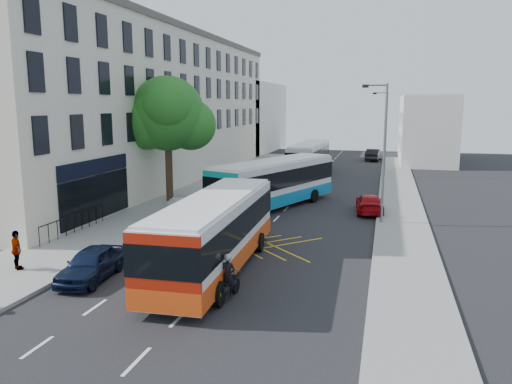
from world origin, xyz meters
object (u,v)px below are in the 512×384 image
Objects in this scene: street_tree at (167,114)px; parked_car_blue at (91,264)px; distant_car_dark at (373,155)px; bus_near at (215,232)px; distant_car_grey at (313,157)px; motorbike at (228,278)px; lamp_near at (383,146)px; red_hatchback at (369,203)px; bus_mid at (274,183)px; parked_car_silver at (184,212)px; bus_far at (309,157)px; pedestrian_far at (17,250)px; lamp_far at (385,129)px.

street_tree is 2.28× the size of parked_car_blue.
street_tree is 1.97× the size of distant_car_dark.
parked_car_blue is (-4.44, -2.40, -1.01)m from bus_near.
distant_car_grey is (2.72, 43.56, -0.06)m from parked_car_blue.
bus_near is at bearing 122.29° from motorbike.
parked_car_blue is at bearing 179.09° from motorbike.
lamp_near is 34.75m from distant_car_dark.
street_tree is 2.09× the size of red_hatchback.
bus_near is at bearing 88.88° from distant_car_dark.
parked_car_blue is 43.65m from distant_car_grey.
lamp_near reaches higher than bus_mid.
bus_near is 44.97m from distant_car_dark.
parked_car_silver is (-4.44, 7.20, -0.88)m from bus_near.
street_tree reaches higher than bus_far.
motorbike reaches higher than distant_car_dark.
pedestrian_far is (-13.85, -15.82, 0.38)m from red_hatchback.
motorbike is at bearing -59.26° from street_tree.
bus_far is at bearing 109.44° from lamp_near.
bus_near is 8.30m from pedestrian_far.
bus_far is 6.59× the size of pedestrian_far.
bus_mid is at bearing 63.36° from parked_car_silver.
red_hatchback is (10.40, 15.75, -0.05)m from parked_car_blue.
parked_car_blue is 48.04m from distant_car_dark.
street_tree is at bearing -108.37° from distant_car_grey.
bus_far is (-0.33, 17.71, -0.09)m from bus_mid.
motorbike is at bearing -65.00° from bus_near.
bus_mid reaches higher than motorbike.
distant_car_dark is at bearing 92.20° from lamp_near.
bus_far is 2.62× the size of red_hatchback.
motorbike reaches higher than parked_car_silver.
bus_mid is 16.62m from motorbike.
parked_car_blue is at bearing -76.89° from street_tree.
motorbike is (2.31, -34.18, -0.81)m from bus_far.
street_tree is at bearing -130.81° from lamp_far.
red_hatchback is at bearing 102.21° from lamp_near.
bus_far is 24.23m from parked_car_silver.
bus_far is at bearing 89.42° from bus_near.
distant_car_grey is (-8.38, 11.03, -4.02)m from lamp_far.
parked_car_silver is at bearing -101.36° from bus_mid.
street_tree reaches higher than pedestrian_far.
bus_near is at bearing -93.26° from distant_car_grey.
lamp_far reaches higher than parked_car_silver.
parked_car_silver is at bearing 26.11° from red_hatchback.
bus_near is 0.96× the size of bus_mid.
lamp_near is 19.59m from pedestrian_far.
street_tree is at bearing 126.05° from motorbike.
pedestrian_far reaches higher than distant_car_grey.
parked_car_blue is at bearing -94.56° from bus_far.
red_hatchback is at bearing 36.78° from parked_car_silver.
bus_mid is at bearing -87.22° from bus_far.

